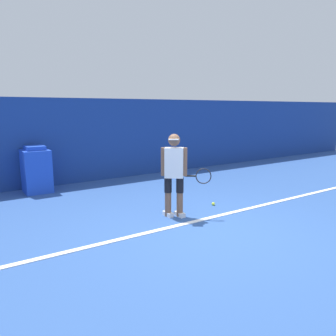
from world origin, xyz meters
The scene contains 6 objects.
ground_plane centered at (0.00, 0.00, 0.00)m, with size 24.00×24.00×0.00m, color #2D5193.
back_wall centered at (0.00, 4.80, 1.14)m, with size 24.00×0.10×2.27m.
court_baseline centered at (0.00, 0.53, 0.01)m, with size 21.60×0.10×0.01m.
tennis_player centered at (-0.10, 0.98, 0.86)m, with size 0.75×0.62×1.55m.
tennis_ball centered at (0.98, 1.11, 0.03)m, with size 0.07×0.07×0.07m.
covered_chair centered at (-1.83, 4.35, 0.54)m, with size 0.61×0.71×1.13m.
Camera 1 is at (-3.46, -3.87, 2.01)m, focal length 35.00 mm.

